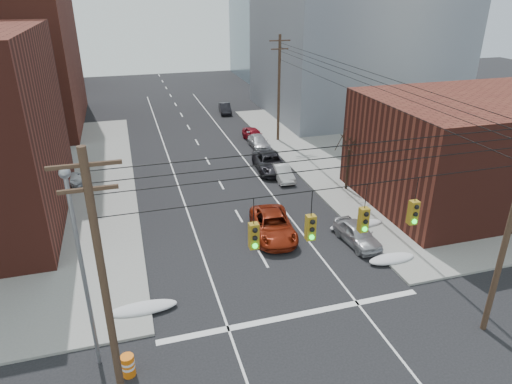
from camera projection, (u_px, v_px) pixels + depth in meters
sidewalk_ne at (465, 145)px, 48.06m from camera, size 40.00×40.00×0.15m
building_office at (357, 11)px, 56.52m from camera, size 22.00×20.00×25.00m
building_glass at (296, 13)px, 80.38m from camera, size 20.00×18.00×22.00m
building_storefront at (475, 150)px, 34.51m from camera, size 16.00×12.00×8.00m
utility_pole_left at (105, 291)px, 15.58m from camera, size 2.20×0.28×11.00m
utility_pole_right at (510, 224)px, 19.97m from camera, size 2.20×0.28×11.00m
utility_pole_far at (279, 87)px, 47.06m from camera, size 2.20×0.28×11.00m
traffic_signals at (338, 222)px, 17.20m from camera, size 17.00×0.42×2.02m
street_light at (80, 256)px, 18.05m from camera, size 0.44×0.44×9.32m
bare_tree at (348, 164)px, 36.53m from camera, size 2.09×2.20×4.93m
snow_nw at (143, 308)px, 23.41m from camera, size 3.50×1.08×0.42m
snow_ne at (392, 259)px, 27.66m from camera, size 3.00×1.08×0.42m
snow_east_far at (356, 225)px, 31.59m from camera, size 4.00×1.08×0.42m
red_pickup at (273, 225)px, 30.38m from camera, size 3.18×5.75×1.52m
parked_car_a at (357, 234)px, 29.47m from camera, size 1.96×4.21×1.40m
parked_car_b at (282, 173)px, 39.37m from camera, size 1.49×3.82×1.24m
parked_car_c at (270, 163)px, 41.19m from camera, size 2.95×5.61×1.50m
parked_car_d at (259, 142)px, 47.20m from camera, size 1.80×4.24×1.22m
parked_car_e at (254, 135)px, 49.12m from camera, size 1.89×4.13×1.37m
parked_car_f at (225, 108)px, 59.99m from camera, size 1.80×4.06×1.29m
lot_car_a at (23, 204)px, 32.88m from camera, size 5.01×2.55×1.58m
lot_car_b at (54, 179)px, 37.49m from camera, size 5.12×3.08×1.33m
construction_barrel at (128, 365)px, 19.46m from camera, size 0.74×0.74×1.03m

